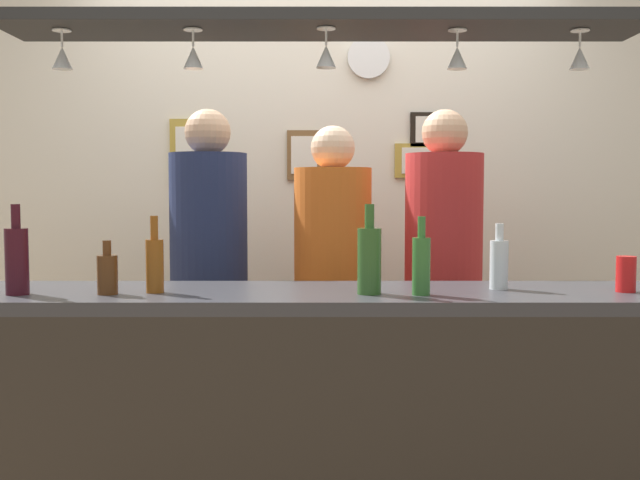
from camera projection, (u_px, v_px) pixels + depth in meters
back_wall at (319, 201)px, 4.00m from camera, size 4.40×0.06×2.60m
bar_counter at (321, 397)px, 2.44m from camera, size 2.70×0.55×1.02m
overhead_glass_rack at (320, 25)px, 2.56m from camera, size 2.20×0.36×0.04m
hanging_wineglass_far_left at (59, 56)px, 2.54m from camera, size 0.07×0.07×0.13m
hanging_wineglass_left at (190, 56)px, 2.53m from camera, size 0.07×0.07×0.13m
hanging_wineglass_center_left at (323, 55)px, 2.51m from camera, size 0.07×0.07×0.13m
hanging_wineglass_center at (454, 57)px, 2.54m from camera, size 0.07×0.07×0.13m
hanging_wineglass_center_right at (576, 57)px, 2.55m from camera, size 0.07×0.07×0.13m
person_left_navy_shirt at (206, 264)px, 3.29m from camera, size 0.34×0.34×1.71m
person_middle_orange_shirt at (330, 275)px, 3.30m from camera, size 0.34×0.34×1.64m
person_right_red_shirt at (440, 264)px, 3.30m from camera, size 0.34×0.34×1.71m
bottle_soda_clear at (496, 263)px, 2.61m from camera, size 0.06×0.06×0.23m
bottle_champagne_green at (366, 259)px, 2.48m from camera, size 0.08×0.08×0.30m
bottle_wine_dark_red at (13, 259)px, 2.47m from camera, size 0.08×0.08×0.30m
bottle_beer_green_import at (418, 264)px, 2.46m from camera, size 0.06×0.06×0.26m
bottle_beer_brown_stubby at (104, 273)px, 2.48m from camera, size 0.07×0.07×0.18m
bottle_beer_amber_tall at (152, 263)px, 2.51m from camera, size 0.06×0.06×0.26m
drink_can at (623, 274)px, 2.54m from camera, size 0.07×0.07×0.12m
picture_frame_lower_pair at (420, 161)px, 3.95m from camera, size 0.30×0.02×0.18m
picture_frame_crest at (301, 155)px, 3.94m from camera, size 0.18×0.02×0.26m
picture_frame_caricature at (192, 151)px, 3.94m from camera, size 0.26×0.02×0.34m
picture_frame_upper_small at (428, 130)px, 3.94m from camera, size 0.22×0.02×0.18m
wall_clock at (366, 57)px, 3.90m from camera, size 0.22×0.03×0.22m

